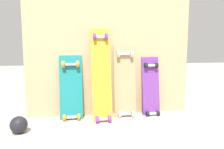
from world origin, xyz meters
TOP-DOWN VIEW (x-y plane):
  - ground_plane at (0.00, 0.00)m, footprint 12.00×12.00m
  - plywood_wall_panel at (0.00, 0.07)m, footprint 1.72×0.04m
  - skateboard_teal at (-0.41, -0.02)m, footprint 0.23×0.18m
  - skateboard_yellow at (-0.11, -0.08)m, footprint 0.19×0.29m
  - skateboard_natural at (0.15, -0.02)m, footprint 0.23×0.17m
  - skateboard_purple at (0.43, -0.02)m, footprint 0.18×0.17m
  - rubber_ball at (-0.84, -0.34)m, footprint 0.15×0.15m

SIDE VIEW (x-z plane):
  - ground_plane at x=0.00m, z-range 0.00..0.00m
  - rubber_ball at x=-0.84m, z-range 0.00..0.15m
  - skateboard_purple at x=0.43m, z-range -0.07..0.61m
  - skateboard_teal at x=-0.41m, z-range -0.06..0.63m
  - skateboard_natural at x=0.15m, z-range -0.06..0.73m
  - skateboard_yellow at x=-0.11m, z-range -0.06..0.90m
  - plywood_wall_panel at x=0.00m, z-range 0.00..1.83m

